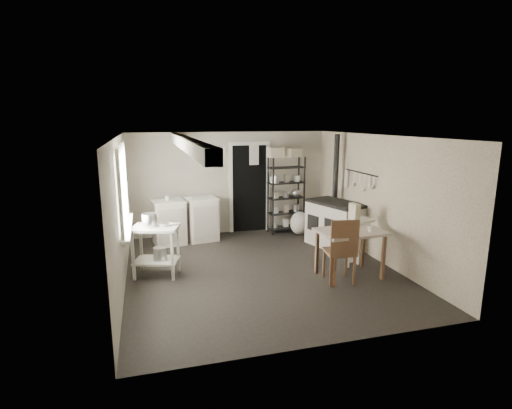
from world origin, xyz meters
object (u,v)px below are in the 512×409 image
object	(u,v)px
stove	(335,226)
work_table	(349,255)
prep_table	(156,253)
chair	(339,253)
stockpot	(150,221)
flour_sack	(300,224)
shelf_rack	(286,192)
base_cabinets	(185,221)

from	to	relation	value
stove	work_table	size ratio (longest dim) A/B	1.14
prep_table	chair	distance (m)	3.00
stockpot	work_table	size ratio (longest dim) A/B	0.25
work_table	flour_sack	distance (m)	2.56
shelf_rack	work_table	xyz separation A→B (m)	(0.09, -2.85, -0.57)
shelf_rack	base_cabinets	bearing A→B (deg)	176.64
shelf_rack	flour_sack	size ratio (longest dim) A/B	3.30
chair	base_cabinets	bearing A→B (deg)	135.76
prep_table	shelf_rack	xyz separation A→B (m)	(2.98, 1.95, 0.55)
stove	flour_sack	xyz separation A→B (m)	(-0.37, 1.03, -0.20)
base_cabinets	shelf_rack	world-z (taller)	shelf_rack
work_table	chair	bearing A→B (deg)	-150.82
stockpot	chair	world-z (taller)	stockpot
flour_sack	chair	bearing A→B (deg)	-98.43
stockpot	base_cabinets	world-z (taller)	stockpot
work_table	flour_sack	xyz separation A→B (m)	(0.14, 2.55, -0.14)
base_cabinets	chair	xyz separation A→B (m)	(2.15, -2.85, 0.02)
work_table	chair	world-z (taller)	chair
stockpot	chair	distance (m)	3.11
base_cabinets	flour_sack	size ratio (longest dim) A/B	2.68
prep_table	shelf_rack	bearing A→B (deg)	33.20
stockpot	work_table	world-z (taller)	stockpot
stockpot	flour_sack	size ratio (longest dim) A/B	0.49
flour_sack	work_table	bearing A→B (deg)	-93.06
chair	flour_sack	distance (m)	2.74
shelf_rack	work_table	world-z (taller)	shelf_rack
stove	chair	distance (m)	1.83
base_cabinets	flour_sack	bearing A→B (deg)	-12.12
prep_table	base_cabinets	distance (m)	1.92
work_table	stove	bearing A→B (deg)	71.63
prep_table	flour_sack	xyz separation A→B (m)	(3.21, 1.65, -0.16)
work_table	chair	size ratio (longest dim) A/B	0.97
prep_table	flour_sack	bearing A→B (deg)	27.19
chair	flour_sack	xyz separation A→B (m)	(0.40, 2.70, -0.24)
stockpot	base_cabinets	xyz separation A→B (m)	(0.74, 1.79, -0.48)
stockpot	shelf_rack	distance (m)	3.62
work_table	shelf_rack	bearing A→B (deg)	91.86
prep_table	stockpot	world-z (taller)	stockpot
stockpot	flour_sack	bearing A→B (deg)	26.43
work_table	flour_sack	bearing A→B (deg)	86.94
flour_sack	base_cabinets	bearing A→B (deg)	176.62
prep_table	stove	size ratio (longest dim) A/B	0.71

